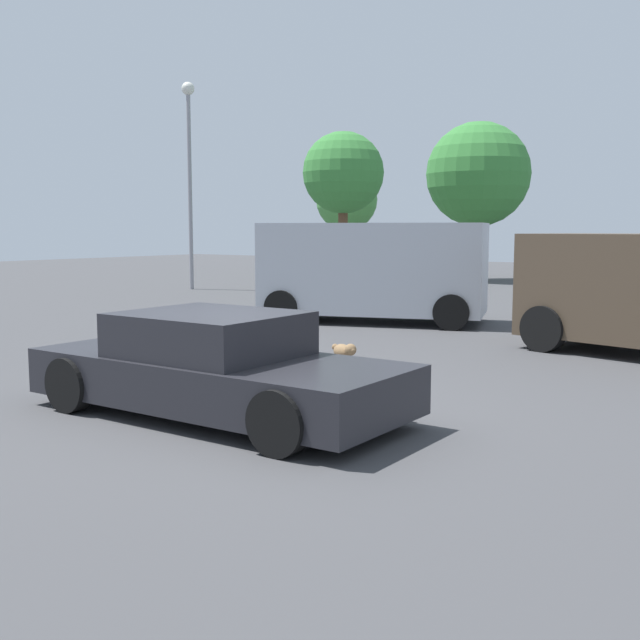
% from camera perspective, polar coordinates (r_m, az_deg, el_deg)
% --- Properties ---
extents(ground_plane, '(80.00, 80.00, 0.00)m').
position_cam_1_polar(ground_plane, '(8.96, -5.97, -6.85)').
color(ground_plane, '#424244').
extents(sedan_foreground, '(4.48, 1.92, 1.17)m').
position_cam_1_polar(sedan_foreground, '(8.75, -7.78, -3.55)').
color(sedan_foreground, '#232328').
rests_on(sedan_foreground, ground_plane).
extents(dog, '(0.59, 0.40, 0.39)m').
position_cam_1_polar(dog, '(11.74, 1.79, -2.35)').
color(dog, olive).
rests_on(dog, ground_plane).
extents(van_white, '(5.35, 3.62, 2.23)m').
position_cam_1_polar(van_white, '(17.42, 4.05, 3.80)').
color(van_white, '#B2B7C1').
rests_on(van_white, ground_plane).
extents(light_post_near, '(0.44, 0.44, 7.07)m').
position_cam_1_polar(light_post_near, '(27.37, -9.68, 12.19)').
color(light_post_near, gray).
rests_on(light_post_near, ground_plane).
extents(tree_back_left, '(4.16, 4.16, 6.36)m').
position_cam_1_polar(tree_back_left, '(31.92, 11.66, 10.53)').
color(tree_back_left, brown).
rests_on(tree_back_left, ground_plane).
extents(tree_back_center, '(2.77, 2.77, 5.39)m').
position_cam_1_polar(tree_back_center, '(26.57, 1.73, 10.79)').
color(tree_back_center, brown).
rests_on(tree_back_center, ground_plane).
extents(tree_back_right, '(2.97, 2.97, 4.98)m').
position_cam_1_polar(tree_back_right, '(37.55, 1.99, 8.89)').
color(tree_back_right, brown).
rests_on(tree_back_right, ground_plane).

